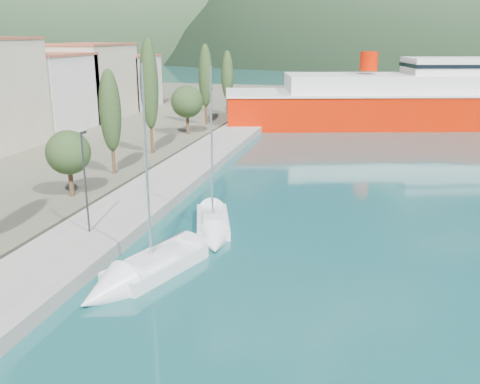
# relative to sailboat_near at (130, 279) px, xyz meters

# --- Properties ---
(ground) EXTENTS (1400.00, 1400.00, 0.00)m
(ground) POSITION_rel_sailboat_near_xyz_m (4.25, 112.05, -0.32)
(ground) COLOR #185050
(quay) EXTENTS (5.00, 88.00, 0.80)m
(quay) POSITION_rel_sailboat_near_xyz_m (-4.75, 18.05, 0.08)
(quay) COLOR gray
(quay) RESTS_ON ground
(town_buildings) EXTENTS (9.20, 69.20, 11.30)m
(town_buildings) POSITION_rel_sailboat_near_xyz_m (-27.75, 28.96, 5.25)
(town_buildings) COLOR beige
(town_buildings) RESTS_ON land_strip
(tree_row) EXTENTS (3.79, 63.03, 11.22)m
(tree_row) POSITION_rel_sailboat_near_xyz_m (-9.83, 25.33, 5.42)
(tree_row) COLOR #47301E
(tree_row) RESTS_ON land_strip
(lamp_posts) EXTENTS (0.15, 46.63, 6.06)m
(lamp_posts) POSITION_rel_sailboat_near_xyz_m (-4.75, 6.44, 3.76)
(lamp_posts) COLOR #2D2D33
(lamp_posts) RESTS_ON quay
(sailboat_near) EXTENTS (5.04, 8.62, 11.89)m
(sailboat_near) POSITION_rel_sailboat_near_xyz_m (0.00, 0.00, 0.00)
(sailboat_near) COLOR silver
(sailboat_near) RESTS_ON ground
(sailboat_mid) EXTENTS (4.38, 8.06, 11.24)m
(sailboat_mid) POSITION_rel_sailboat_near_xyz_m (2.16, 7.55, -0.04)
(sailboat_mid) COLOR silver
(sailboat_mid) RESTS_ON ground
(ferry) EXTENTS (54.08, 24.63, 10.52)m
(ferry) POSITION_rel_sailboat_near_xyz_m (17.81, 55.19, 2.88)
(ferry) COLOR #C71600
(ferry) RESTS_ON ground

